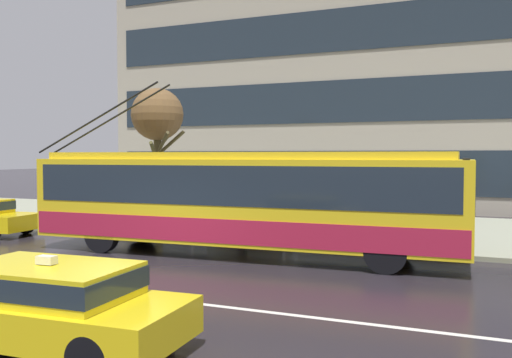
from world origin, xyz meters
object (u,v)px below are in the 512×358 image
Objects in this scene: trolleybus at (241,199)px; pedestrian_at_shelter at (244,189)px; taxi_oncoming_near at (41,302)px; pedestrian_approaching_curb at (240,187)px; street_tree_bare at (157,117)px; bus_shelter at (246,179)px.

trolleybus is 6.73× the size of pedestrian_at_shelter.
pedestrian_approaching_curb is at bearing 101.02° from taxi_oncoming_near.
taxi_oncoming_near is 14.11m from street_tree_bare.
pedestrian_approaching_curb is (-1.05, 1.92, -0.05)m from pedestrian_at_shelter.
pedestrian_approaching_curb is (-2.37, 12.16, 1.00)m from taxi_oncoming_near.
trolleybus is at bearing -67.76° from bus_shelter.
pedestrian_approaching_curb reaches higher than pedestrian_at_shelter.
bus_shelter is 1.95× the size of pedestrian_at_shelter.
pedestrian_approaching_curb is (-0.37, 0.29, -0.30)m from bus_shelter.
street_tree_bare reaches higher than pedestrian_at_shelter.
pedestrian_at_shelter is 1.00× the size of pedestrian_approaching_curb.
bus_shelter is at bearing 112.44° from pedestrian_at_shelter.
pedestrian_at_shelter reaches higher than taxi_oncoming_near.
street_tree_bare is (-4.64, 2.01, 2.60)m from pedestrian_at_shelter.
bus_shelter is at bearing -5.54° from street_tree_bare.
trolleybus is at bearing -36.89° from street_tree_bare.
street_tree_bare is (-5.96, 12.26, 3.65)m from taxi_oncoming_near.
street_tree_bare is (-3.97, 0.38, 2.34)m from bus_shelter.
taxi_oncoming_near is at bearing -82.64° from pedestrian_at_shelter.
taxi_oncoming_near is at bearing -86.72° from trolleybus.
trolleybus is 2.47× the size of street_tree_bare.
taxi_oncoming_near is at bearing -80.46° from bus_shelter.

